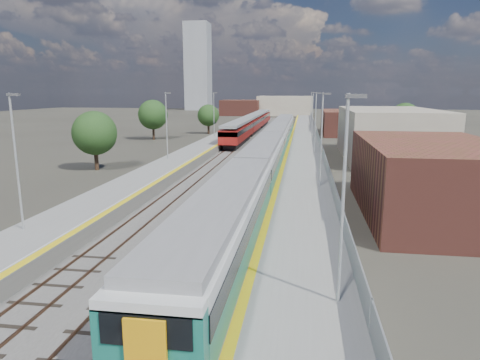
# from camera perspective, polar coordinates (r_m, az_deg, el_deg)

# --- Properties ---
(ground) EXTENTS (320.00, 320.00, 0.00)m
(ground) POSITION_cam_1_polar(r_m,az_deg,el_deg) (63.63, 3.73, 3.93)
(ground) COLOR #47443A
(ground) RESTS_ON ground
(ballast_bed) EXTENTS (10.50, 155.00, 0.06)m
(ballast_bed) POSITION_cam_1_polar(r_m,az_deg,el_deg) (66.31, 1.97, 4.28)
(ballast_bed) COLOR #565451
(ballast_bed) RESTS_ON ground
(tracks) EXTENTS (8.96, 160.00, 0.17)m
(tracks) POSITION_cam_1_polar(r_m,az_deg,el_deg) (67.89, 2.63, 4.52)
(tracks) COLOR #4C3323
(tracks) RESTS_ON ground
(platform_right) EXTENTS (4.70, 155.00, 8.52)m
(platform_right) POSITION_cam_1_polar(r_m,az_deg,el_deg) (65.82, 8.52, 4.55)
(platform_right) COLOR slate
(platform_right) RESTS_ON ground
(platform_left) EXTENTS (4.30, 155.00, 8.52)m
(platform_left) POSITION_cam_1_polar(r_m,az_deg,el_deg) (67.34, -3.81, 4.80)
(platform_left) COLOR slate
(platform_left) RESTS_ON ground
(buildings) EXTENTS (72.00, 185.50, 40.00)m
(buildings) POSITION_cam_1_polar(r_m,az_deg,el_deg) (153.23, -0.30, 12.49)
(buildings) COLOR brown
(buildings) RESTS_ON ground
(green_train) EXTENTS (2.97, 82.62, 3.27)m
(green_train) POSITION_cam_1_polar(r_m,az_deg,el_deg) (50.83, 4.27, 4.58)
(green_train) COLOR black
(green_train) RESTS_ON ground
(red_train) EXTENTS (2.90, 58.88, 3.67)m
(red_train) POSITION_cam_1_polar(r_m,az_deg,el_deg) (90.04, 1.64, 7.61)
(red_train) COLOR black
(red_train) RESTS_ON ground
(tree_a) EXTENTS (4.82, 4.82, 6.53)m
(tree_a) POSITION_cam_1_polar(r_m,az_deg,el_deg) (49.77, -18.82, 5.93)
(tree_a) COLOR #382619
(tree_a) RESTS_ON ground
(tree_b) EXTENTS (5.29, 5.29, 7.18)m
(tree_b) POSITION_cam_1_polar(r_m,az_deg,el_deg) (79.36, -11.54, 8.53)
(tree_b) COLOR #382619
(tree_b) RESTS_ON ground
(tree_c) EXTENTS (4.45, 4.45, 6.03)m
(tree_c) POSITION_cam_1_polar(r_m,az_deg,el_deg) (89.08, -4.24, 8.58)
(tree_c) COLOR #382619
(tree_c) RESTS_ON ground
(tree_d) EXTENTS (4.93, 4.93, 6.69)m
(tree_d) POSITION_cam_1_polar(r_m,az_deg,el_deg) (80.82, 21.09, 7.83)
(tree_d) COLOR #382619
(tree_d) RESTS_ON ground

